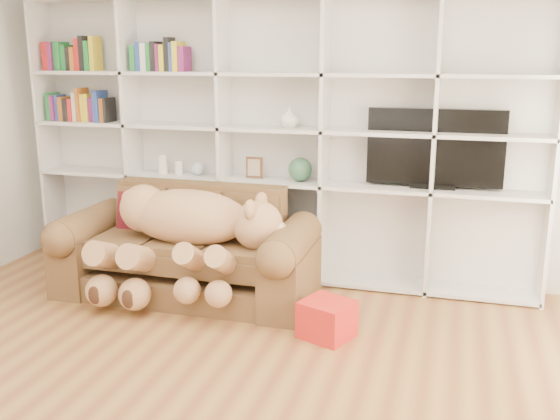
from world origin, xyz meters
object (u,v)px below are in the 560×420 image
(teddy_bear, at_px, (185,230))
(gift_box, at_px, (327,319))
(sofa, at_px, (188,255))
(tv, at_px, (435,149))

(teddy_bear, bearing_deg, gift_box, -13.82)
(sofa, xyz_separation_m, gift_box, (1.26, -0.49, -0.20))
(sofa, xyz_separation_m, tv, (1.87, 0.65, 0.85))
(sofa, distance_m, teddy_bear, 0.32)
(gift_box, distance_m, tv, 1.67)
(sofa, relative_size, tv, 1.92)
(sofa, relative_size, gift_box, 6.31)
(teddy_bear, height_order, gift_box, teddy_bear)
(teddy_bear, xyz_separation_m, gift_box, (1.19, -0.32, -0.46))
(tv, bearing_deg, gift_box, -118.40)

